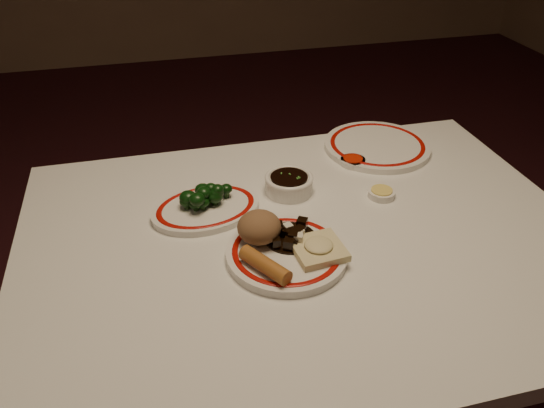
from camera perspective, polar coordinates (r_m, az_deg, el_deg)
The scene contains 12 objects.
dining_table at distance 1.18m, azimuth 3.66°, elevation -7.02°, with size 1.20×0.90×0.75m.
main_plate at distance 1.06m, azimuth 1.59°, elevation -5.29°, with size 0.30×0.30×0.02m.
rice_mound at distance 1.06m, azimuth -1.38°, elevation -2.51°, with size 0.09×0.09×0.06m, color brown.
spring_roll at distance 0.99m, azimuth -0.76°, elevation -6.57°, with size 0.03×0.03×0.11m, color #AC682A.
fried_wonton at distance 1.04m, azimuth 5.02°, elevation -4.75°, with size 0.11×0.11×0.03m.
stirfry_heap at distance 1.07m, azimuth 1.89°, elevation -3.32°, with size 0.11×0.11×0.03m.
broccoli_plate at distance 1.20m, azimuth -7.12°, elevation -0.46°, with size 0.28×0.25×0.02m.
broccoli_pile at distance 1.19m, azimuth -7.33°, elevation 0.92°, with size 0.12×0.09×0.05m.
soy_bowl at distance 1.25m, azimuth 1.83°, elevation 2.12°, with size 0.11×0.11×0.04m.
sweet_sour_dish at distance 1.39m, azimuth 8.69°, elevation 4.55°, with size 0.06×0.06×0.02m.
mustard_dish at distance 1.27m, azimuth 11.69°, elevation 1.15°, with size 0.06×0.06×0.02m.
far_plate at distance 1.48m, azimuth 11.24°, elevation 6.17°, with size 0.37×0.37×0.02m.
Camera 1 is at (-0.29, -0.85, 1.43)m, focal length 35.00 mm.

